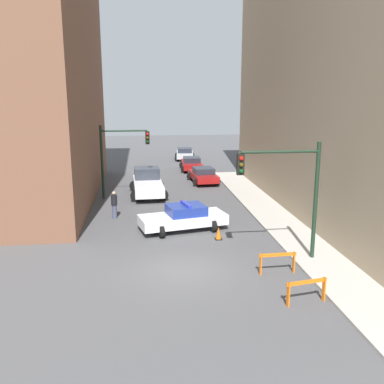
% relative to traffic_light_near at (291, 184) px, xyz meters
% --- Properties ---
extents(ground_plane, '(120.00, 120.00, 0.00)m').
position_rel_traffic_light_near_xyz_m(ground_plane, '(-4.73, -0.53, -3.53)').
color(ground_plane, '#4C4C4F').
extents(sidewalk_right, '(2.40, 44.00, 0.12)m').
position_rel_traffic_light_near_xyz_m(sidewalk_right, '(1.47, -0.53, -3.47)').
color(sidewalk_right, '#B2ADA3').
rests_on(sidewalk_right, ground_plane).
extents(traffic_light_near, '(3.64, 0.35, 5.20)m').
position_rel_traffic_light_near_xyz_m(traffic_light_near, '(0.00, 0.00, 0.00)').
color(traffic_light_near, black).
rests_on(traffic_light_near, sidewalk_right).
extents(traffic_light_far, '(3.44, 0.35, 5.20)m').
position_rel_traffic_light_near_xyz_m(traffic_light_far, '(-8.03, 12.72, -0.13)').
color(traffic_light_far, black).
rests_on(traffic_light_far, ground_plane).
extents(police_car, '(5.00, 3.01, 1.52)m').
position_rel_traffic_light_near_xyz_m(police_car, '(-4.17, 4.93, -2.81)').
color(police_car, white).
rests_on(police_car, ground_plane).
extents(white_truck, '(2.79, 5.48, 1.90)m').
position_rel_traffic_light_near_xyz_m(white_truck, '(-5.98, 13.54, -2.62)').
color(white_truck, silver).
rests_on(white_truck, ground_plane).
extents(parked_car_near, '(2.49, 4.43, 1.31)m').
position_rel_traffic_light_near_xyz_m(parked_car_near, '(-1.29, 17.43, -2.86)').
color(parked_car_near, maroon).
rests_on(parked_car_near, ground_plane).
extents(parked_car_mid, '(2.37, 4.36, 1.31)m').
position_rel_traffic_light_near_xyz_m(parked_car_mid, '(-1.56, 23.47, -2.86)').
color(parked_car_mid, maroon).
rests_on(parked_car_mid, ground_plane).
extents(parked_car_far, '(2.53, 4.45, 1.31)m').
position_rel_traffic_light_near_xyz_m(parked_car_far, '(-1.52, 30.56, -2.86)').
color(parked_car_far, silver).
rests_on(parked_car_far, ground_plane).
extents(pedestrian_crossing, '(0.47, 0.47, 1.66)m').
position_rel_traffic_light_near_xyz_m(pedestrian_crossing, '(-8.06, 7.68, -2.67)').
color(pedestrian_crossing, '#474C66').
rests_on(pedestrian_crossing, ground_plane).
extents(barrier_front, '(1.58, 0.43, 0.90)m').
position_rel_traffic_light_near_xyz_m(barrier_front, '(-0.66, -3.98, -2.91)').
color(barrier_front, orange).
rests_on(barrier_front, ground_plane).
extents(barrier_mid, '(1.60, 0.22, 0.90)m').
position_rel_traffic_light_near_xyz_m(barrier_mid, '(-0.87, -1.32, -2.91)').
color(barrier_mid, orange).
rests_on(barrier_mid, ground_plane).
extents(traffic_cone, '(0.36, 0.36, 0.66)m').
position_rel_traffic_light_near_xyz_m(traffic_cone, '(-2.54, 3.19, -3.21)').
color(traffic_cone, black).
rests_on(traffic_cone, ground_plane).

